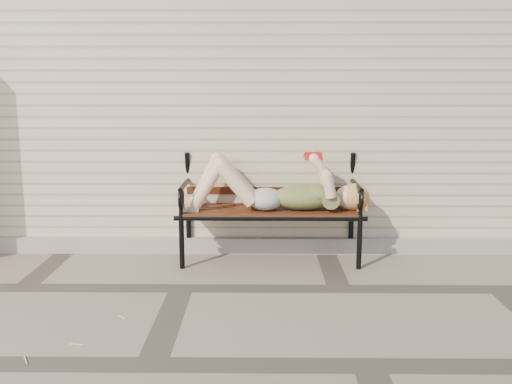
{
  "coord_description": "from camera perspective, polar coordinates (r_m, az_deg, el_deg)",
  "views": [
    {
      "loc": [
        0.63,
        -4.28,
        1.59
      ],
      "look_at": [
        0.59,
        0.52,
        0.68
      ],
      "focal_mm": 40.0,
      "sensor_mm": 36.0,
      "label": 1
    }
  ],
  "objects": [
    {
      "name": "foundation_strip",
      "position": [
        5.5,
        -6.1,
        -5.3
      ],
      "size": [
        8.0,
        0.1,
        0.15
      ],
      "primitive_type": "cube",
      "color": "gray",
      "rests_on": "ground"
    },
    {
      "name": "garden_bench",
      "position": [
        5.21,
        1.41,
        0.21
      ],
      "size": [
        1.75,
        0.7,
        1.13
      ],
      "color": "black",
      "rests_on": "ground"
    },
    {
      "name": "house_wall",
      "position": [
        7.31,
        -4.48,
        10.01
      ],
      "size": [
        8.0,
        4.0,
        3.0
      ],
      "primitive_type": "cube",
      "color": "beige",
      "rests_on": "ground"
    },
    {
      "name": "reading_woman",
      "position": [
        5.07,
        1.6,
        0.35
      ],
      "size": [
        1.65,
        0.38,
        0.52
      ],
      "color": "#09383F",
      "rests_on": "ground"
    },
    {
      "name": "ground",
      "position": [
        4.61,
        -7.48,
        -9.52
      ],
      "size": [
        80.0,
        80.0,
        0.0
      ],
      "primitive_type": "plane",
      "color": "#7A6B5D",
      "rests_on": "ground"
    }
  ]
}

